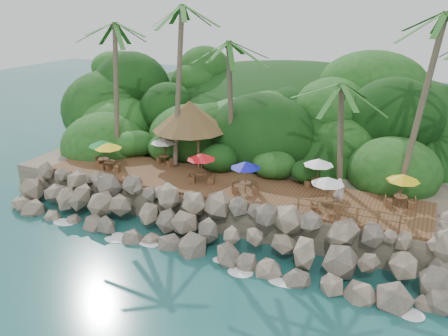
% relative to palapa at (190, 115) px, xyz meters
% --- Properties ---
extents(ground, '(140.00, 140.00, 0.00)m').
position_rel_palapa_xyz_m(ground, '(4.26, -9.24, -5.79)').
color(ground, '#19514F').
rests_on(ground, ground).
extents(land_base, '(32.00, 25.20, 2.10)m').
position_rel_palapa_xyz_m(land_base, '(4.26, 6.76, -4.74)').
color(land_base, gray).
rests_on(land_base, ground).
extents(jungle_hill, '(44.80, 28.00, 15.40)m').
position_rel_palapa_xyz_m(jungle_hill, '(4.26, 14.26, -5.79)').
color(jungle_hill, '#143811').
rests_on(jungle_hill, ground).
extents(seawall, '(29.00, 4.00, 2.30)m').
position_rel_palapa_xyz_m(seawall, '(4.26, -7.24, -4.64)').
color(seawall, gray).
rests_on(seawall, ground).
extents(terrace, '(26.00, 5.00, 0.20)m').
position_rel_palapa_xyz_m(terrace, '(4.26, -3.24, -3.59)').
color(terrace, brown).
rests_on(terrace, land_base).
extents(jungle_foliage, '(44.00, 16.00, 12.00)m').
position_rel_palapa_xyz_m(jungle_foliage, '(4.26, 5.76, -5.79)').
color(jungle_foliage, '#143811').
rests_on(jungle_foliage, ground).
extents(foam_line, '(25.20, 0.80, 0.06)m').
position_rel_palapa_xyz_m(foam_line, '(4.26, -8.94, -5.76)').
color(foam_line, white).
rests_on(foam_line, ground).
extents(palms, '(30.28, 7.33, 12.40)m').
position_rel_palapa_xyz_m(palms, '(7.08, -0.45, 6.08)').
color(palms, brown).
rests_on(palms, ground).
extents(palapa, '(5.62, 5.62, 4.60)m').
position_rel_palapa_xyz_m(palapa, '(0.00, 0.00, 0.00)').
color(palapa, brown).
rests_on(palapa, ground).
extents(dining_clusters, '(23.95, 4.86, 2.08)m').
position_rel_palapa_xyz_m(dining_clusters, '(3.16, -3.13, -1.76)').
color(dining_clusters, brown).
rests_on(dining_clusters, terrace).
extents(railing, '(6.10, 0.10, 1.00)m').
position_rel_palapa_xyz_m(railing, '(12.76, -5.59, -2.89)').
color(railing, brown).
rests_on(railing, terrace).
extents(waiter, '(0.70, 0.52, 1.73)m').
position_rel_palapa_xyz_m(waiter, '(11.88, -3.63, -2.63)').
color(waiter, white).
rests_on(waiter, terrace).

